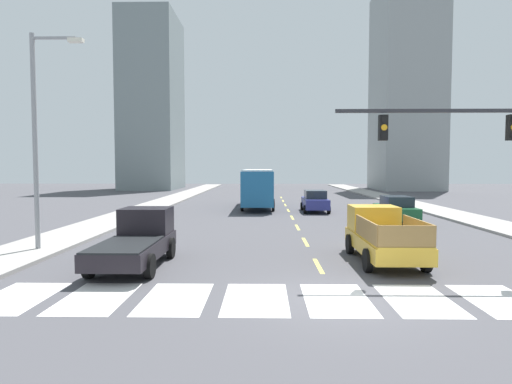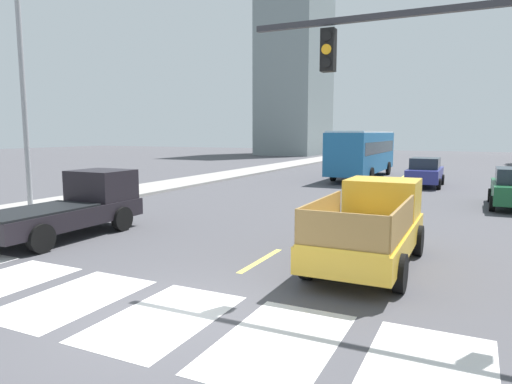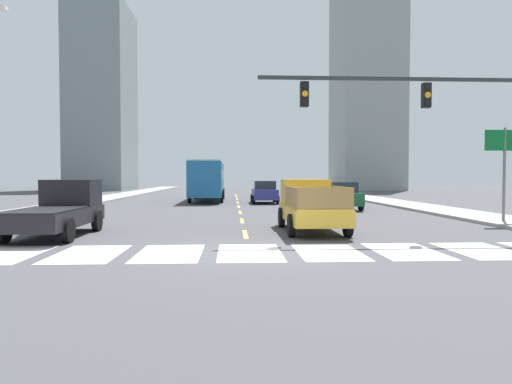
{
  "view_description": "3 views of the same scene",
  "coord_description": "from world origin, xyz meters",
  "px_view_note": "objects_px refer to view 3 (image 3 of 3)",
  "views": [
    {
      "loc": [
        -1.94,
        -11.59,
        3.57
      ],
      "look_at": [
        -2.47,
        15.3,
        2.01
      ],
      "focal_mm": 30.67,
      "sensor_mm": 36.0,
      "label": 1
    },
    {
      "loc": [
        4.76,
        -6.17,
        3.21
      ],
      "look_at": [
        -2.16,
        8.2,
        1.13
      ],
      "focal_mm": 32.08,
      "sensor_mm": 36.0,
      "label": 2
    },
    {
      "loc": [
        -0.49,
        -12.58,
        2.1
      ],
      "look_at": [
        0.95,
        14.56,
        1.15
      ],
      "focal_mm": 32.46,
      "sensor_mm": 36.0,
      "label": 3
    }
  ],
  "objects_px": {
    "pickup_dark": "(60,209)",
    "sedan_near_right": "(264,192)",
    "traffic_signal_gantry": "(461,113)",
    "direction_sign_green": "(504,154)",
    "sedan_far": "(341,196)",
    "pickup_stakebed": "(310,206)",
    "city_bus": "(208,178)"
  },
  "relations": [
    {
      "from": "pickup_stakebed",
      "to": "traffic_signal_gantry",
      "type": "bearing_deg",
      "value": -21.4
    },
    {
      "from": "traffic_signal_gantry",
      "to": "direction_sign_green",
      "type": "xyz_separation_m",
      "value": [
        3.96,
        3.99,
        -1.22
      ]
    },
    {
      "from": "city_bus",
      "to": "direction_sign_green",
      "type": "bearing_deg",
      "value": -54.49
    },
    {
      "from": "pickup_stakebed",
      "to": "pickup_dark",
      "type": "bearing_deg",
      "value": -171.72
    },
    {
      "from": "pickup_dark",
      "to": "sedan_near_right",
      "type": "bearing_deg",
      "value": 67.1
    },
    {
      "from": "sedan_far",
      "to": "direction_sign_green",
      "type": "bearing_deg",
      "value": -61.13
    },
    {
      "from": "pickup_stakebed",
      "to": "sedan_far",
      "type": "height_order",
      "value": "pickup_stakebed"
    },
    {
      "from": "sedan_far",
      "to": "traffic_signal_gantry",
      "type": "xyz_separation_m",
      "value": [
        1.04,
        -13.08,
        3.4
      ]
    },
    {
      "from": "sedan_near_right",
      "to": "direction_sign_green",
      "type": "relative_size",
      "value": 1.05
    },
    {
      "from": "pickup_dark",
      "to": "traffic_signal_gantry",
      "type": "xyz_separation_m",
      "value": [
        13.98,
        -1.17,
        3.34
      ]
    },
    {
      "from": "traffic_signal_gantry",
      "to": "sedan_near_right",
      "type": "bearing_deg",
      "value": 105.08
    },
    {
      "from": "sedan_far",
      "to": "pickup_stakebed",
      "type": "bearing_deg",
      "value": -109.22
    },
    {
      "from": "pickup_stakebed",
      "to": "pickup_dark",
      "type": "xyz_separation_m",
      "value": [
        -9.11,
        -0.96,
        -0.02
      ]
    },
    {
      "from": "pickup_stakebed",
      "to": "traffic_signal_gantry",
      "type": "relative_size",
      "value": 0.49
    },
    {
      "from": "sedan_near_right",
      "to": "traffic_signal_gantry",
      "type": "distance_m",
      "value": 20.88
    },
    {
      "from": "sedan_near_right",
      "to": "traffic_signal_gantry",
      "type": "bearing_deg",
      "value": -76.97
    },
    {
      "from": "sedan_far",
      "to": "traffic_signal_gantry",
      "type": "height_order",
      "value": "traffic_signal_gantry"
    },
    {
      "from": "sedan_far",
      "to": "traffic_signal_gantry",
      "type": "relative_size",
      "value": 0.42
    },
    {
      "from": "sedan_near_right",
      "to": "direction_sign_green",
      "type": "distance_m",
      "value": 18.55
    },
    {
      "from": "pickup_stakebed",
      "to": "city_bus",
      "type": "relative_size",
      "value": 0.48
    },
    {
      "from": "sedan_far",
      "to": "direction_sign_green",
      "type": "height_order",
      "value": "direction_sign_green"
    },
    {
      "from": "pickup_stakebed",
      "to": "sedan_far",
      "type": "distance_m",
      "value": 11.6
    },
    {
      "from": "city_bus",
      "to": "sedan_near_right",
      "type": "bearing_deg",
      "value": -37.26
    },
    {
      "from": "city_bus",
      "to": "traffic_signal_gantry",
      "type": "distance_m",
      "value": 25.44
    },
    {
      "from": "city_bus",
      "to": "sedan_near_right",
      "type": "xyz_separation_m",
      "value": [
        4.54,
        -3.44,
        -1.09
      ]
    },
    {
      "from": "pickup_stakebed",
      "to": "city_bus",
      "type": "distance_m",
      "value": 21.8
    },
    {
      "from": "city_bus",
      "to": "traffic_signal_gantry",
      "type": "relative_size",
      "value": 1.02
    },
    {
      "from": "sedan_near_right",
      "to": "sedan_far",
      "type": "bearing_deg",
      "value": -59.62
    },
    {
      "from": "pickup_dark",
      "to": "pickup_stakebed",
      "type": "bearing_deg",
      "value": 7.86
    },
    {
      "from": "sedan_far",
      "to": "sedan_near_right",
      "type": "bearing_deg",
      "value": 122.51
    },
    {
      "from": "pickup_stakebed",
      "to": "traffic_signal_gantry",
      "type": "xyz_separation_m",
      "value": [
        4.87,
        -2.13,
        3.32
      ]
    },
    {
      "from": "pickup_stakebed",
      "to": "pickup_dark",
      "type": "distance_m",
      "value": 9.16
    }
  ]
}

